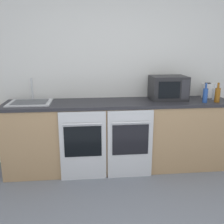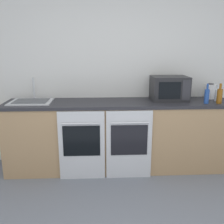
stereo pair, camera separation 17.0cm
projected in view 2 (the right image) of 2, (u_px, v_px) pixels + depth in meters
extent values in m
cube|color=silver|center=(118.00, 71.00, 3.49)|extent=(10.00, 0.06, 2.60)
cube|color=tan|center=(119.00, 136.00, 3.39)|extent=(2.96, 0.58, 0.89)
cube|color=#28282D|center=(119.00, 103.00, 3.28)|extent=(2.99, 0.61, 0.04)
cube|color=silver|center=(82.00, 146.00, 3.08)|extent=(0.57, 0.03, 0.88)
cube|color=black|center=(82.00, 141.00, 3.04)|extent=(0.45, 0.01, 0.39)
cylinder|color=silver|center=(81.00, 124.00, 2.96)|extent=(0.46, 0.02, 0.02)
cube|color=silver|center=(129.00, 145.00, 3.10)|extent=(0.57, 0.03, 0.88)
cube|color=black|center=(129.00, 140.00, 3.07)|extent=(0.45, 0.01, 0.39)
cylinder|color=silver|center=(130.00, 123.00, 2.99)|extent=(0.46, 0.02, 0.02)
cube|color=#232326|center=(169.00, 88.00, 3.34)|extent=(0.47, 0.36, 0.32)
cube|color=black|center=(170.00, 91.00, 3.16)|extent=(0.28, 0.01, 0.22)
cube|color=#2D2D33|center=(186.00, 90.00, 3.17)|extent=(0.10, 0.01, 0.26)
cylinder|color=#234793|center=(207.00, 96.00, 3.14)|extent=(0.06, 0.06, 0.18)
cylinder|color=#234793|center=(208.00, 87.00, 3.11)|extent=(0.03, 0.03, 0.07)
cylinder|color=silver|center=(217.00, 95.00, 3.30)|extent=(0.06, 0.06, 0.15)
cylinder|color=silver|center=(218.00, 87.00, 3.28)|extent=(0.03, 0.03, 0.06)
cylinder|color=#8C5114|center=(219.00, 96.00, 3.15)|extent=(0.07, 0.07, 0.18)
cylinder|color=#8C5114|center=(221.00, 86.00, 3.12)|extent=(0.03, 0.03, 0.07)
cylinder|color=white|center=(210.00, 91.00, 3.46)|extent=(0.15, 0.15, 0.20)
cylinder|color=#262628|center=(211.00, 84.00, 3.43)|extent=(0.08, 0.08, 0.01)
cube|color=#B7BABF|center=(31.00, 102.00, 3.23)|extent=(0.53, 0.43, 0.01)
cube|color=#4C4F54|center=(31.00, 101.00, 3.23)|extent=(0.42, 0.31, 0.01)
cylinder|color=#B7BABF|center=(34.00, 88.00, 3.36)|extent=(0.02, 0.02, 0.28)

